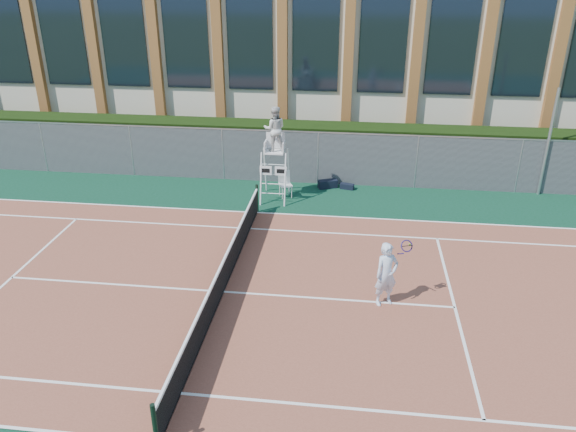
# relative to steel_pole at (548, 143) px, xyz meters

# --- Properties ---
(ground) EXTENTS (120.00, 120.00, 0.00)m
(ground) POSITION_rel_steel_pole_xyz_m (-10.89, -8.70, -2.13)
(ground) COLOR #233814
(apron) EXTENTS (36.00, 20.00, 0.01)m
(apron) POSITION_rel_steel_pole_xyz_m (-10.89, -7.70, -2.13)
(apron) COLOR #0B321D
(apron) RESTS_ON ground
(tennis_court) EXTENTS (23.77, 10.97, 0.02)m
(tennis_court) POSITION_rel_steel_pole_xyz_m (-10.89, -8.70, -2.11)
(tennis_court) COLOR brown
(tennis_court) RESTS_ON apron
(tennis_net) EXTENTS (0.10, 11.30, 1.10)m
(tennis_net) POSITION_rel_steel_pole_xyz_m (-10.89, -8.70, -1.60)
(tennis_net) COLOR black
(tennis_net) RESTS_ON ground
(fence) EXTENTS (40.00, 0.06, 2.20)m
(fence) POSITION_rel_steel_pole_xyz_m (-10.89, 0.10, -1.03)
(fence) COLOR #595E60
(fence) RESTS_ON ground
(hedge) EXTENTS (40.00, 1.40, 2.20)m
(hedge) POSITION_rel_steel_pole_xyz_m (-10.89, 1.30, -1.03)
(hedge) COLOR black
(hedge) RESTS_ON ground
(building) EXTENTS (45.00, 10.60, 8.22)m
(building) POSITION_rel_steel_pole_xyz_m (-10.89, 9.25, 2.01)
(building) COLOR beige
(building) RESTS_ON ground
(steel_pole) EXTENTS (0.12, 0.12, 4.27)m
(steel_pole) POSITION_rel_steel_pole_xyz_m (0.00, 0.00, 0.00)
(steel_pole) COLOR #9EA0A5
(steel_pole) RESTS_ON ground
(umpire_chair) EXTENTS (1.03, 1.59, 3.70)m
(umpire_chair) POSITION_rel_steel_pole_xyz_m (-10.43, -1.65, 0.57)
(umpire_chair) COLOR white
(umpire_chair) RESTS_ON ground
(plastic_chair) EXTENTS (0.62, 0.62, 1.01)m
(plastic_chair) POSITION_rel_steel_pole_xyz_m (-10.07, -1.42, -1.53)
(plastic_chair) COLOR silver
(plastic_chair) RESTS_ON apron
(sports_bag_near) EXTENTS (0.84, 0.57, 0.33)m
(sports_bag_near) POSITION_rel_steel_pole_xyz_m (-8.44, -0.36, -1.96)
(sports_bag_near) COLOR black
(sports_bag_near) RESTS_ON apron
(sports_bag_far) EXTENTS (0.60, 0.37, 0.22)m
(sports_bag_far) POSITION_rel_steel_pole_xyz_m (-7.64, -0.39, -2.01)
(sports_bag_far) COLOR black
(sports_bag_far) RESTS_ON apron
(tennis_player) EXTENTS (1.07, 0.80, 1.82)m
(tennis_player) POSITION_rel_steel_pole_xyz_m (-6.39, -8.72, -1.19)
(tennis_player) COLOR silver
(tennis_player) RESTS_ON tennis_court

